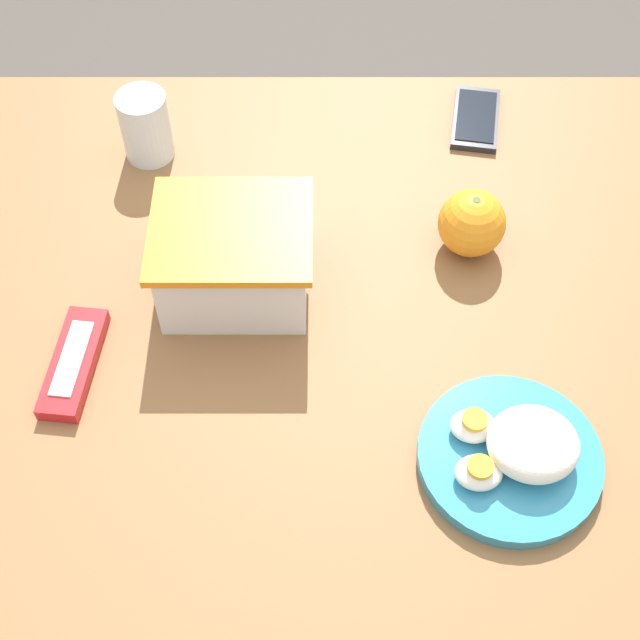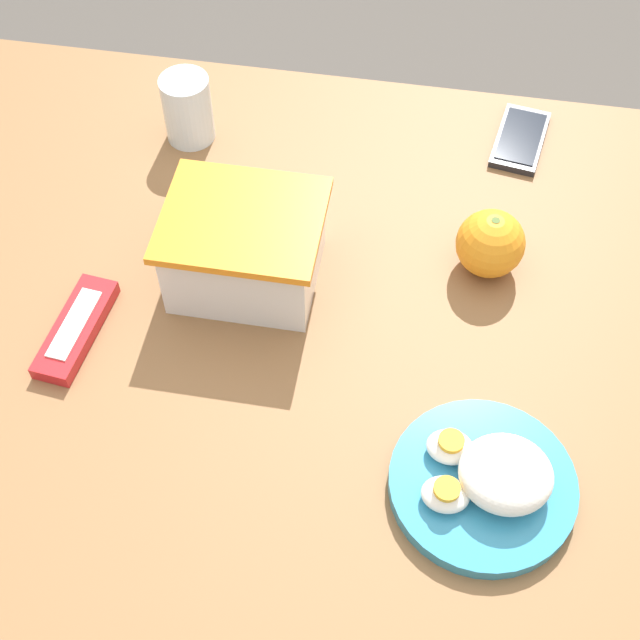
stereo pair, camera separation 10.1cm
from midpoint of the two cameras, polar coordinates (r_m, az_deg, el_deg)
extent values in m
plane|color=#4C4742|center=(1.73, 1.96, -15.30)|extent=(10.00, 10.00, 0.00)
cube|color=brown|center=(1.06, 3.09, -0.87)|extent=(1.21, 0.89, 0.03)
cylinder|color=brown|center=(1.70, -14.19, 4.76)|extent=(0.06, 0.06, 0.73)
cube|color=white|center=(1.05, -2.07, 4.28)|extent=(0.17, 0.14, 0.10)
cube|color=beige|center=(1.06, -2.04, 3.71)|extent=(0.15, 0.13, 0.06)
cube|color=orange|center=(1.01, -2.16, 6.26)|extent=(0.18, 0.16, 0.01)
ellipsoid|color=tan|center=(1.05, -1.91, 5.31)|extent=(0.06, 0.04, 0.03)
sphere|color=orange|center=(1.10, 13.47, 4.61)|extent=(0.08, 0.08, 0.08)
cylinder|color=#4C662D|center=(1.07, 13.87, 5.98)|extent=(0.01, 0.01, 0.00)
cylinder|color=teal|center=(0.95, 13.40, -10.46)|extent=(0.19, 0.19, 0.02)
ellipsoid|color=white|center=(0.93, 14.93, -9.74)|extent=(0.10, 0.09, 0.05)
ellipsoid|color=white|center=(0.92, 11.22, -11.15)|extent=(0.05, 0.04, 0.02)
cylinder|color=#F4A823|center=(0.91, 11.35, -10.80)|extent=(0.03, 0.03, 0.01)
ellipsoid|color=white|center=(0.94, 11.39, -8.20)|extent=(0.05, 0.04, 0.02)
cylinder|color=#F4A823|center=(0.93, 11.52, -7.82)|extent=(0.03, 0.03, 0.01)
cube|color=red|center=(1.05, -12.74, -0.74)|extent=(0.06, 0.15, 0.02)
cube|color=white|center=(1.05, -12.84, -0.42)|extent=(0.04, 0.10, 0.00)
cube|color=#232328|center=(1.29, 14.94, 10.98)|extent=(0.08, 0.13, 0.01)
cube|color=black|center=(1.28, 14.99, 11.17)|extent=(0.07, 0.11, 0.00)
cylinder|color=silver|center=(1.23, -6.11, 13.17)|extent=(0.07, 0.07, 0.10)
camera|label=1|loc=(0.05, -87.13, 3.96)|focal=50.00mm
camera|label=2|loc=(0.05, 92.87, -3.96)|focal=50.00mm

